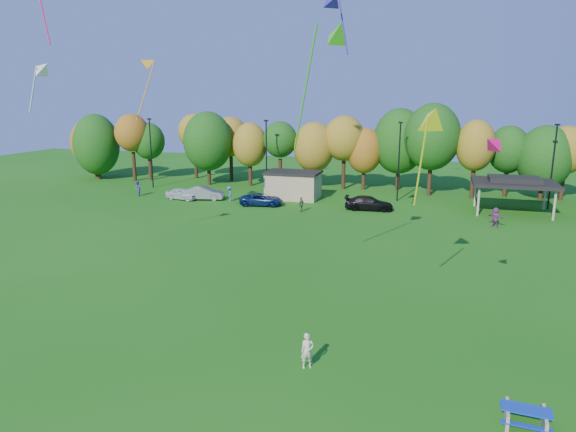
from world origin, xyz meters
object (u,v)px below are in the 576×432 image
(picnic_table, at_px, (526,416))
(car_d, at_px, (369,203))
(car_c, at_px, (261,200))
(car_b, at_px, (204,193))
(car_a, at_px, (182,194))
(kite_flyer, at_px, (307,351))

(picnic_table, height_order, car_d, car_d)
(picnic_table, bearing_deg, car_c, 127.55)
(car_c, height_order, car_d, car_d)
(picnic_table, relative_size, car_b, 0.40)
(car_d, bearing_deg, car_a, 87.32)
(picnic_table, height_order, car_b, car_b)
(car_c, bearing_deg, kite_flyer, -166.61)
(kite_flyer, distance_m, car_d, 33.66)
(car_c, bearing_deg, picnic_table, -156.28)
(picnic_table, bearing_deg, car_a, 137.40)
(car_d, bearing_deg, car_b, 85.70)
(kite_flyer, distance_m, car_b, 39.78)
(car_c, bearing_deg, car_b, 72.12)
(picnic_table, bearing_deg, car_d, 111.10)
(car_a, distance_m, car_b, 2.58)
(picnic_table, height_order, kite_flyer, kite_flyer)
(car_a, bearing_deg, kite_flyer, -136.29)
(kite_flyer, bearing_deg, picnic_table, -39.84)
(picnic_table, xyz_separation_m, car_d, (-10.46, 35.50, 0.30))
(kite_flyer, relative_size, car_b, 0.35)
(car_a, distance_m, car_d, 21.87)
(picnic_table, relative_size, car_c, 0.39)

